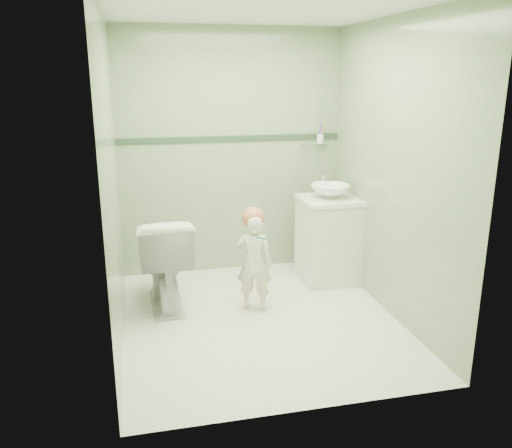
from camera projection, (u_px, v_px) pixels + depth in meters
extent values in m
plane|color=silver|center=(260.00, 319.00, 4.33)|extent=(2.50, 2.50, 0.00)
cube|color=#7CA977|center=(231.00, 153.00, 5.17)|extent=(2.20, 0.04, 2.40)
cube|color=#7CA977|center=(314.00, 219.00, 2.83)|extent=(2.20, 0.04, 2.40)
cube|color=#7CA977|center=(112.00, 183.00, 3.77)|extent=(0.04, 2.50, 2.40)
cube|color=#7CA977|center=(392.00, 171.00, 4.24)|extent=(0.04, 2.50, 2.40)
plane|color=white|center=(261.00, 8.00, 3.67)|extent=(2.50, 2.50, 0.00)
cube|color=#2A432D|center=(231.00, 138.00, 5.12)|extent=(2.20, 0.02, 0.05)
cube|color=silver|center=(328.00, 241.00, 5.06)|extent=(0.52, 0.50, 0.80)
cube|color=white|center=(330.00, 200.00, 4.95)|extent=(0.54, 0.52, 0.04)
imported|color=white|center=(330.00, 191.00, 4.92)|extent=(0.37, 0.37, 0.13)
cylinder|color=silver|center=(323.00, 181.00, 5.10)|extent=(0.03, 0.03, 0.18)
cylinder|color=silver|center=(325.00, 174.00, 5.03)|extent=(0.02, 0.12, 0.02)
cylinder|color=silver|center=(314.00, 144.00, 5.29)|extent=(0.26, 0.02, 0.02)
cylinder|color=silver|center=(320.00, 139.00, 5.27)|extent=(0.07, 0.07, 0.09)
cylinder|color=#955ABD|center=(321.00, 132.00, 5.23)|extent=(0.01, 0.01, 0.17)
cylinder|color=blue|center=(320.00, 132.00, 5.24)|extent=(0.01, 0.01, 0.17)
cylinder|color=#DAA805|center=(322.00, 132.00, 5.24)|extent=(0.01, 0.01, 0.17)
cylinder|color=#DE2B44|center=(321.00, 132.00, 5.26)|extent=(0.01, 0.01, 0.17)
imported|color=white|center=(164.00, 261.00, 4.50)|extent=(0.49, 0.82, 0.82)
imported|color=white|center=(254.00, 263.00, 4.41)|extent=(0.36, 0.30, 0.84)
sphere|color=#B66C43|center=(253.00, 218.00, 4.33)|extent=(0.19, 0.19, 0.19)
cylinder|color=#17986A|center=(262.00, 238.00, 4.21)|extent=(0.11, 0.11, 0.06)
cube|color=white|center=(255.00, 231.00, 4.25)|extent=(0.03, 0.03, 0.02)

